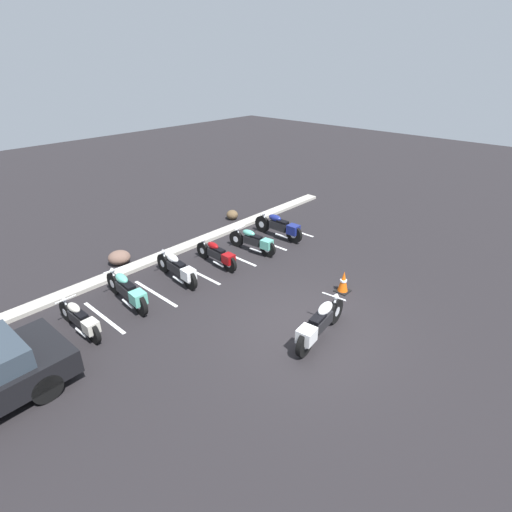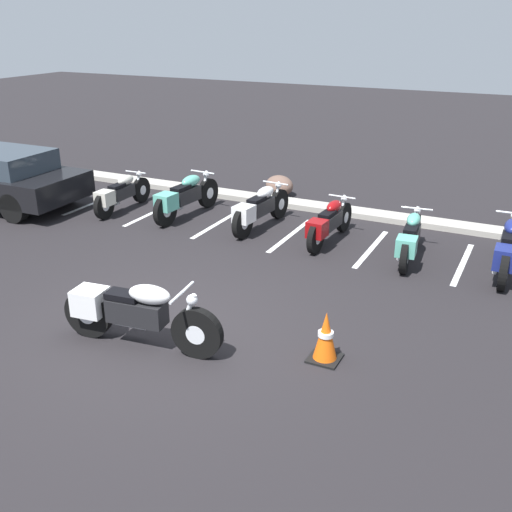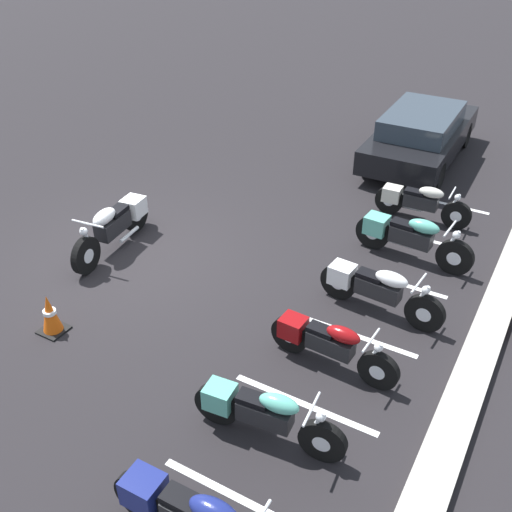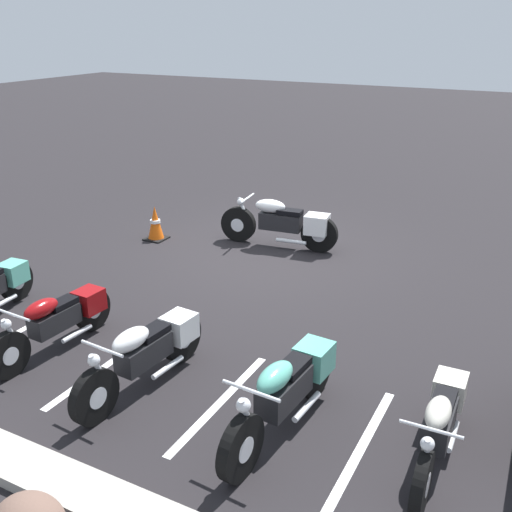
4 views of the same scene
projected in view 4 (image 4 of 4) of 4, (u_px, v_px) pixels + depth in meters
The scene contains 11 objects.
ground at pixel (266, 253), 11.08m from camera, with size 60.00×60.00×0.00m, color black.
motorcycle_white_featured at pixel (284, 223), 11.21m from camera, with size 2.30×0.70×0.91m.
parked_bike_0 at pixel (440, 421), 5.80m from camera, with size 0.55×1.95×0.77m.
parked_bike_1 at pixel (287, 389), 6.22m from camera, with size 0.62×2.22×0.87m.
parked_bike_2 at pixel (148, 351), 6.96m from camera, with size 0.59×2.12×0.83m.
parked_bike_3 at pixel (58, 319), 7.75m from camera, with size 0.56×1.99×0.78m.
traffic_cone at pixel (155, 224), 11.67m from camera, with size 0.40×0.40×0.67m.
stall_line_1 at pixel (361, 447), 6.06m from camera, with size 0.10×2.10×0.00m, color white.
stall_line_2 at pixel (220, 402), 6.77m from camera, with size 0.10×2.10×0.00m, color white.
stall_line_3 at pixel (106, 365), 7.49m from camera, with size 0.10×2.10×0.00m, color white.
stall_line_4 at pixel (12, 335), 8.20m from camera, with size 0.10×2.10×0.00m, color white.
Camera 4 is at (-4.62, 9.23, 4.04)m, focal length 42.00 mm.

